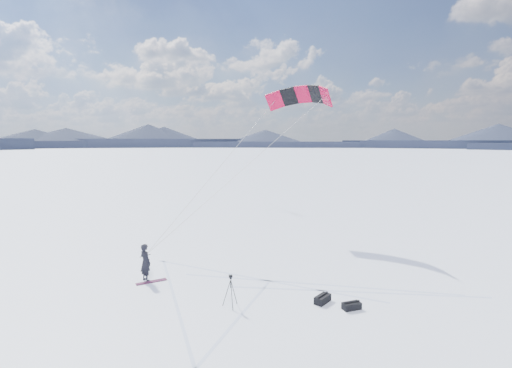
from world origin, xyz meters
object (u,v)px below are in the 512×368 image
snowkiter (146,281)px  gear_bag_b (352,306)px  tripod (231,286)px  gear_bag_a (323,299)px  snowboard (151,282)px

snowkiter → gear_bag_b: size_ratio=2.34×
tripod → gear_bag_a: 3.69m
gear_bag_b → gear_bag_a: bearing=130.7°
gear_bag_a → gear_bag_b: (0.64, -0.96, -0.01)m
snowkiter → gear_bag_a: (5.88, -5.45, 0.15)m
snowboard → tripod: (2.29, -3.90, 0.80)m
snowkiter → snowboard: size_ratio=1.26×
tripod → gear_bag_a: tripod is taller
gear_bag_a → tripod: bearing=135.0°
snowkiter → snowboard: 0.34m
gear_bag_a → gear_bag_b: gear_bag_a is taller
snowboard → snowkiter: bearing=121.4°
snowkiter → gear_bag_a: 8.02m
snowkiter → tripod: bearing=-172.6°
snowkiter → snowboard: snowkiter is taller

